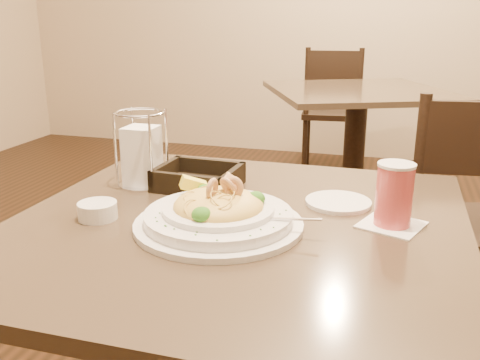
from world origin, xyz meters
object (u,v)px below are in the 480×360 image
(side_plate, at_px, (338,202))
(drink_glass, at_px, (394,195))
(butter_ramekin, at_px, (98,211))
(background_table, at_px, (355,132))
(napkin_caddy, at_px, (142,154))
(dining_chair_near, at_px, (463,219))
(bread_basket, at_px, (198,180))
(dining_chair_far, at_px, (332,108))
(main_table, at_px, (237,324))
(pasta_bowl, at_px, (219,213))

(side_plate, bearing_deg, drink_glass, -39.10)
(side_plate, height_order, butter_ramekin, butter_ramekin)
(background_table, height_order, napkin_caddy, napkin_caddy)
(napkin_caddy, bearing_deg, background_table, 79.32)
(napkin_caddy, bearing_deg, dining_chair_near, 40.07)
(butter_ramekin, bearing_deg, bread_basket, 63.58)
(bread_basket, distance_m, side_plate, 0.34)
(dining_chair_far, distance_m, side_plate, 2.79)
(napkin_caddy, bearing_deg, drink_glass, -9.05)
(drink_glass, height_order, bread_basket, drink_glass)
(bread_basket, relative_size, butter_ramekin, 2.47)
(main_table, bearing_deg, side_plate, 40.38)
(dining_chair_far, distance_m, drink_glass, 2.90)
(drink_glass, bearing_deg, dining_chair_near, 73.32)
(main_table, distance_m, dining_chair_near, 1.00)
(drink_glass, bearing_deg, dining_chair_far, 99.17)
(dining_chair_far, bearing_deg, napkin_caddy, 81.39)
(background_table, height_order, drink_glass, drink_glass)
(dining_chair_near, relative_size, side_plate, 6.50)
(butter_ramekin, bearing_deg, pasta_bowl, 5.75)
(main_table, xyz_separation_m, dining_chair_far, (-0.16, 2.91, -0.02))
(main_table, xyz_separation_m, pasta_bowl, (-0.02, -0.04, 0.27))
(pasta_bowl, bearing_deg, main_table, 60.86)
(side_plate, bearing_deg, butter_ramekin, -153.83)
(main_table, distance_m, background_table, 2.06)
(dining_chair_far, height_order, drink_glass, dining_chair_far)
(napkin_caddy, distance_m, side_plate, 0.47)
(background_table, bearing_deg, butter_ramekin, -99.34)
(pasta_bowl, distance_m, drink_glass, 0.34)
(main_table, xyz_separation_m, background_table, (0.07, 2.06, 0.00))
(background_table, height_order, butter_ramekin, butter_ramekin)
(bread_basket, bearing_deg, pasta_bowl, -60.48)
(pasta_bowl, height_order, bread_basket, pasta_bowl)
(bread_basket, height_order, side_plate, bread_basket)
(pasta_bowl, height_order, drink_glass, drink_glass)
(main_table, bearing_deg, butter_ramekin, -165.89)
(dining_chair_far, distance_m, bread_basket, 2.74)
(drink_glass, height_order, butter_ramekin, drink_glass)
(dining_chair_near, height_order, dining_chair_far, same)
(bread_basket, bearing_deg, dining_chair_near, 44.09)
(drink_glass, xyz_separation_m, side_plate, (-0.11, 0.09, -0.06))
(pasta_bowl, xyz_separation_m, side_plate, (0.21, 0.20, -0.03))
(dining_chair_far, relative_size, drink_glass, 6.46)
(main_table, distance_m, bread_basket, 0.35)
(napkin_caddy, height_order, side_plate, napkin_caddy)
(main_table, height_order, drink_glass, drink_glass)
(main_table, bearing_deg, pasta_bowl, -119.14)
(dining_chair_far, distance_m, butter_ramekin, 2.99)
(pasta_bowl, bearing_deg, side_plate, 43.87)
(dining_chair_far, height_order, napkin_caddy, napkin_caddy)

